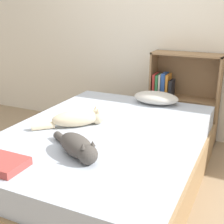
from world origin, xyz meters
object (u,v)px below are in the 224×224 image
Objects in this scene: cat_dark at (78,147)px; bookshelf at (181,96)px; bed at (104,159)px; pillow at (156,98)px; cat_light at (79,118)px.

bookshelf is (0.27, 1.76, -0.07)m from cat_dark.
cat_dark reaches higher than bed.
bed is 4.53× the size of pillow.
bed is 0.92m from pillow.
cat_light reaches higher than bed.
cat_dark is at bearing -94.64° from pillow.
pillow is 0.92× the size of cat_light.
bed is at bearing 127.54° from cat_dark.
cat_light is 1.02× the size of cat_dark.
pillow is at bearing 23.19° from cat_light.
cat_light is 0.55m from cat_dark.
cat_light reaches higher than pillow.
cat_light is at bearing -178.03° from bed.
bed is 4.24× the size of cat_dark.
pillow is at bearing 116.56° from cat_dark.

